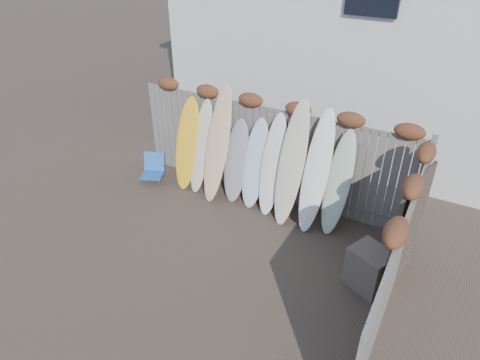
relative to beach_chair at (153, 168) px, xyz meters
The scene contains 16 objects.
ground 3.06m from the beach_chair, 34.00° to the right, with size 80.00×80.00×0.00m, color #493A2D.
back_fence 2.82m from the beach_chair, 14.93° to the left, with size 6.05×0.28×2.24m.
right_fence 5.77m from the beach_chair, 14.73° to the right, with size 0.28×4.40×2.24m.
house 6.37m from the beach_chair, 57.74° to the left, with size 8.50×5.50×6.33m.
beach_chair is the anchor object (origin of this frame).
wooden_crate 5.23m from the beach_chair, 10.64° to the right, with size 0.62×0.52×0.72m, color #4A4438.
lattice_panel 5.61m from the beach_chair, ahead, with size 0.05×1.32×1.98m, color #3F3026.
surfboard_0 1.09m from the beach_chair, 18.69° to the left, with size 0.54×0.07×2.05m, color yellow.
surfboard_1 1.37m from the beach_chair, 14.37° to the left, with size 0.46×0.07×2.05m, color beige.
surfboard_2 1.85m from the beach_chair, ahead, with size 0.52×0.07×2.47m, color #DCAD7A.
surfboard_3 2.09m from the beach_chair, ahead, with size 0.51×0.07×1.78m, color gray.
surfboard_4 2.52m from the beach_chair, ahead, with size 0.51×0.07×1.89m, color silver.
surfboard_5 2.92m from the beach_chair, ahead, with size 0.46×0.07×2.08m, color silver.
surfboard_6 3.38m from the beach_chair, ahead, with size 0.51×0.07×2.49m, color beige.
surfboard_7 3.84m from the beach_chair, ahead, with size 0.48×0.07×2.39m, color white.
surfboard_8 4.22m from the beach_chair, ahead, with size 0.46×0.07×2.05m, color #B3CAB2.
Camera 1 is at (3.25, -4.70, 5.15)m, focal length 32.00 mm.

